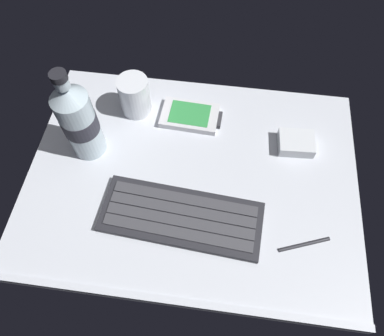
{
  "coord_description": "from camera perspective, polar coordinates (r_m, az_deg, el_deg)",
  "views": [
    {
      "loc": [
        4.28,
        -32.41,
        60.96
      ],
      "look_at": [
        0.0,
        0.0,
        3.0
      ],
      "focal_mm": 33.19,
      "sensor_mm": 36.0,
      "label": 1
    }
  ],
  "objects": [
    {
      "name": "charger_block",
      "position": [
        0.75,
        16.37,
        3.88
      ],
      "size": [
        7.31,
        5.99,
        2.4
      ],
      "primitive_type": "cube",
      "rotation": [
        0.0,
        0.0,
        0.06
      ],
      "color": "silver",
      "rests_on": "ground_plane"
    },
    {
      "name": "handheld_device",
      "position": [
        0.76,
        -0.24,
        8.4
      ],
      "size": [
        13.07,
        8.2,
        1.5
      ],
      "color": "silver",
      "rests_on": "ground_plane"
    },
    {
      "name": "ground_plane",
      "position": [
        0.7,
        -0.02,
        -1.77
      ],
      "size": [
        64.0,
        48.0,
        2.8
      ],
      "color": "silver"
    },
    {
      "name": "keyboard",
      "position": [
        0.65,
        -1.71,
        -7.85
      ],
      "size": [
        29.7,
        13.01,
        1.7
      ],
      "color": "#232328",
      "rests_on": "ground_plane"
    },
    {
      "name": "juice_cup",
      "position": [
        0.76,
        -9.16,
        11.2
      ],
      "size": [
        6.4,
        6.4,
        8.5
      ],
      "color": "silver",
      "rests_on": "ground_plane"
    },
    {
      "name": "water_bottle",
      "position": [
        0.68,
        -17.78,
        7.33
      ],
      "size": [
        6.73,
        6.73,
        20.8
      ],
      "color": "silver",
      "rests_on": "ground_plane"
    },
    {
      "name": "stylus_pen",
      "position": [
        0.66,
        17.65,
        -11.55
      ],
      "size": [
        9.14,
        3.99,
        0.7
      ],
      "primitive_type": "cylinder",
      "rotation": [
        0.0,
        1.57,
        0.36
      ],
      "color": "#26262B",
      "rests_on": "ground_plane"
    }
  ]
}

